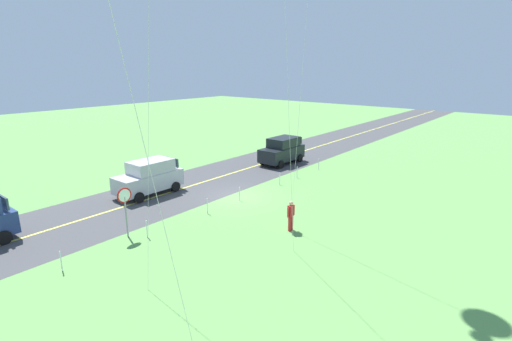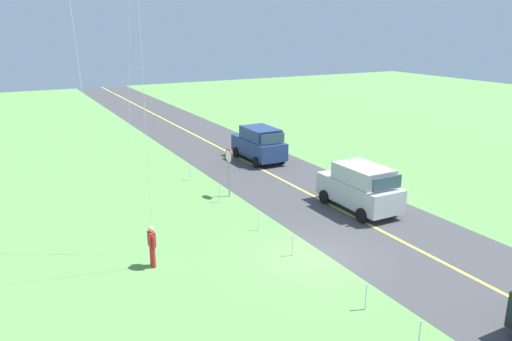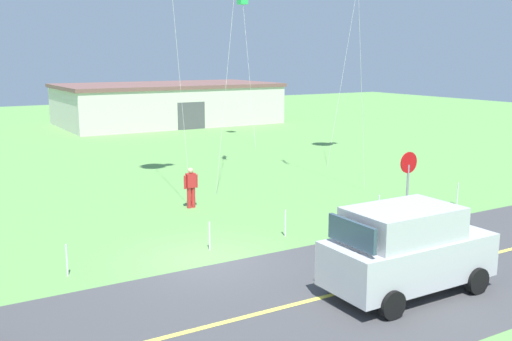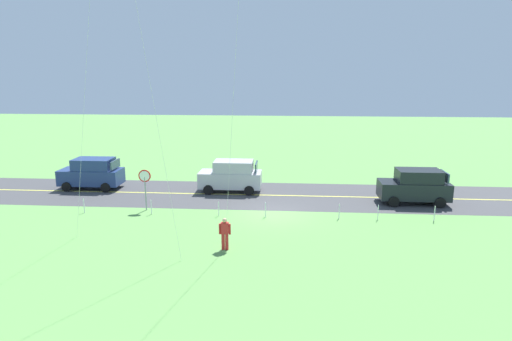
{
  "view_description": "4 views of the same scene",
  "coord_description": "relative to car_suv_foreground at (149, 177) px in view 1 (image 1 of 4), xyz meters",
  "views": [
    {
      "loc": [
        17.36,
        15.9,
        8.23
      ],
      "look_at": [
        1.88,
        3.19,
        2.71
      ],
      "focal_mm": 26.8,
      "sensor_mm": 36.0,
      "label": 1
    },
    {
      "loc": [
        -14.23,
        10.15,
        8.57
      ],
      "look_at": [
        2.49,
        1.22,
        3.0
      ],
      "focal_mm": 34.61,
      "sensor_mm": 36.0,
      "label": 2
    },
    {
      "loc": [
        -7.24,
        -15.02,
        5.88
      ],
      "look_at": [
        2.94,
        2.07,
        2.02
      ],
      "focal_mm": 41.66,
      "sensor_mm": 36.0,
      "label": 3
    },
    {
      "loc": [
        -0.83,
        25.51,
        8.41
      ],
      "look_at": [
        0.88,
        2.8,
        3.28
      ],
      "focal_mm": 31.0,
      "sensor_mm": 36.0,
      "label": 4
    }
  ],
  "objects": [
    {
      "name": "fence_post_3",
      "position": [
        -2.74,
        5.52,
        -0.7
      ],
      "size": [
        0.05,
        0.05,
        0.9
      ],
      "primitive_type": "cylinder",
      "color": "silver",
      "rests_on": "ground"
    },
    {
      "name": "person_adult_near",
      "position": [
        -1.06,
        10.54,
        -0.29
      ],
      "size": [
        0.58,
        0.22,
        1.6
      ],
      "rotation": [
        0.0,
        0.0,
        4.92
      ],
      "color": "red",
      "rests_on": "ground"
    },
    {
      "name": "fence_post_4",
      "position": [
        0.04,
        5.52,
        -0.7
      ],
      "size": [
        0.05,
        0.05,
        0.9
      ],
      "primitive_type": "cylinder",
      "color": "silver",
      "rests_on": "ground"
    },
    {
      "name": "stop_sign",
      "position": [
        4.71,
        4.72,
        0.65
      ],
      "size": [
        0.76,
        0.08,
        2.56
      ],
      "color": "gray",
      "rests_on": "ground"
    },
    {
      "name": "car_suv_foreground",
      "position": [
        0.0,
        0.0,
        0.0
      ],
      "size": [
        4.4,
        2.12,
        2.24
      ],
      "color": "#B7B7BC",
      "rests_on": "ground"
    },
    {
      "name": "car_parked_west_near",
      "position": [
        -12.24,
        1.99,
        0.0
      ],
      "size": [
        4.4,
        2.12,
        2.24
      ],
      "color": "black",
      "rests_on": "ground"
    },
    {
      "name": "asphalt_road",
      "position": [
        -3.21,
        0.82,
        -1.15
      ],
      "size": [
        120.0,
        7.0,
        0.0
      ],
      "primitive_type": "cube",
      "color": "#424244",
      "rests_on": "ground"
    },
    {
      "name": "road_centre_stripe",
      "position": [
        -3.21,
        0.82,
        -1.15
      ],
      "size": [
        120.0,
        0.16,
        0.0
      ],
      "primitive_type": "cube",
      "color": "#E5E04C",
      "rests_on": "asphalt_road"
    },
    {
      "name": "fence_post_0",
      "position": [
        -12.44,
        5.52,
        -0.7
      ],
      "size": [
        0.05,
        0.05,
        0.9
      ],
      "primitive_type": "cylinder",
      "color": "silver",
      "rests_on": "ground"
    },
    {
      "name": "fence_post_5",
      "position": [
        4.13,
        5.52,
        -0.7
      ],
      "size": [
        0.05,
        0.05,
        0.9
      ],
      "primitive_type": "cylinder",
      "color": "silver",
      "rests_on": "ground"
    },
    {
      "name": "ground_plane",
      "position": [
        -3.21,
        4.82,
        -1.2
      ],
      "size": [
        120.0,
        120.0,
        0.1
      ],
      "primitive_type": "cube",
      "color": "#60994C"
    },
    {
      "name": "fence_post_2",
      "position": [
        -7.03,
        5.52,
        -0.7
      ],
      "size": [
        0.05,
        0.05,
        0.9
      ],
      "primitive_type": "cylinder",
      "color": "silver",
      "rests_on": "ground"
    },
    {
      "name": "fence_post_1",
      "position": [
        -9.26,
        5.52,
        -0.7
      ],
      "size": [
        0.05,
        0.05,
        0.9
      ],
      "primitive_type": "cylinder",
      "color": "silver",
      "rests_on": "ground"
    },
    {
      "name": "fence_post_6",
      "position": [
        8.3,
        5.52,
        -0.7
      ],
      "size": [
        0.05,
        0.05,
        0.9
      ],
      "primitive_type": "cylinder",
      "color": "silver",
      "rests_on": "ground"
    }
  ]
}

